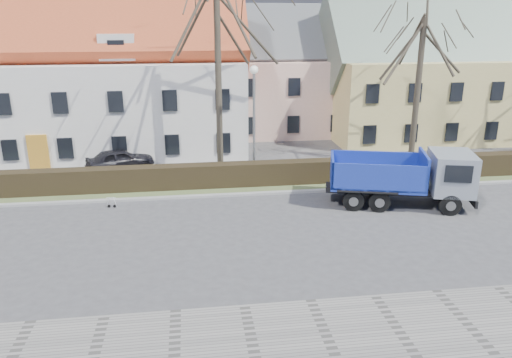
{
  "coord_description": "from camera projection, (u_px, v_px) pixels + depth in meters",
  "views": [
    {
      "loc": [
        -3.77,
        -20.14,
        9.09
      ],
      "look_at": [
        -0.68,
        2.42,
        1.6
      ],
      "focal_mm": 35.0,
      "sensor_mm": 36.0,
      "label": 1
    }
  ],
  "objects": [
    {
      "name": "curb_far",
      "position": [
        263.0,
        193.0,
        26.59
      ],
      "size": [
        80.0,
        0.3,
        0.12
      ],
      "primitive_type": "cube",
      "color": "gray",
      "rests_on": "ground"
    },
    {
      "name": "grass_strip",
      "position": [
        259.0,
        184.0,
        28.1
      ],
      "size": [
        80.0,
        3.0,
        0.1
      ],
      "primitive_type": "cube",
      "color": "#4C5C33",
      "rests_on": "ground"
    },
    {
      "name": "streetlight",
      "position": [
        254.0,
        124.0,
        27.82
      ],
      "size": [
        0.52,
        0.52,
        6.61
      ],
      "primitive_type": null,
      "color": "gray",
      "rests_on": "ground"
    },
    {
      "name": "parked_car_a",
      "position": [
        120.0,
        160.0,
        30.48
      ],
      "size": [
        4.38,
        3.04,
        1.38
      ],
      "primitive_type": "imported",
      "rotation": [
        0.0,
        0.0,
        1.96
      ],
      "color": "black",
      "rests_on": "ground"
    },
    {
      "name": "building_yellow",
      "position": [
        442.0,
        80.0,
        39.02
      ],
      "size": [
        18.8,
        10.8,
        8.5
      ],
      "primitive_type": null,
      "color": "tan",
      "rests_on": "ground"
    },
    {
      "name": "tree_2",
      "position": [
        419.0,
        78.0,
        29.85
      ],
      "size": [
        8.0,
        8.0,
        11.0
      ],
      "primitive_type": null,
      "color": "#363025",
      "rests_on": "ground"
    },
    {
      "name": "hedge",
      "position": [
        259.0,
        175.0,
        27.73
      ],
      "size": [
        60.0,
        0.9,
        1.3
      ],
      "primitive_type": "cube",
      "color": "black",
      "rests_on": "ground"
    },
    {
      "name": "cart_frame",
      "position": [
        108.0,
        202.0,
        24.69
      ],
      "size": [
        0.69,
        0.45,
        0.59
      ],
      "primitive_type": null,
      "rotation": [
        0.0,
        0.0,
        -0.13
      ],
      "color": "silver",
      "rests_on": "ground"
    },
    {
      "name": "sidewalk_near",
      "position": [
        331.0,
        348.0,
        14.27
      ],
      "size": [
        80.0,
        5.0,
        0.08
      ],
      "primitive_type": "cube",
      "color": "gray",
      "rests_on": "ground"
    },
    {
      "name": "ground",
      "position": [
        278.0,
        229.0,
        22.28
      ],
      "size": [
        120.0,
        120.0,
        0.0
      ],
      "primitive_type": "plane",
      "color": "#424244"
    },
    {
      "name": "building_white",
      "position": [
        51.0,
        82.0,
        34.18
      ],
      "size": [
        26.8,
        10.8,
        9.5
      ],
      "primitive_type": null,
      "color": "silver",
      "rests_on": "ground"
    },
    {
      "name": "building_pink",
      "position": [
        284.0,
        81.0,
        40.37
      ],
      "size": [
        10.8,
        8.8,
        8.0
      ],
      "primitive_type": null,
      "color": "#DCAC9B",
      "rests_on": "ground"
    },
    {
      "name": "tree_1",
      "position": [
        218.0,
        67.0,
        28.05
      ],
      "size": [
        9.2,
        9.2,
        12.65
      ],
      "primitive_type": null,
      "color": "#363025",
      "rests_on": "ground"
    },
    {
      "name": "dump_truck",
      "position": [
        395.0,
        177.0,
        24.73
      ],
      "size": [
        7.66,
        4.47,
        2.88
      ],
      "primitive_type": null,
      "rotation": [
        0.0,
        0.0,
        -0.27
      ],
      "color": "navy",
      "rests_on": "ground"
    }
  ]
}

